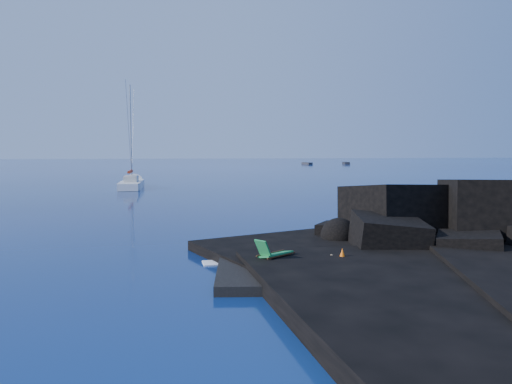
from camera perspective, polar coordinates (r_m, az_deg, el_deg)
ground at (r=18.67m, az=-5.07°, el=-10.09°), size 400.00×400.00×0.00m
headland at (r=25.58m, az=25.29°, el=-6.40°), size 24.00×24.00×3.60m
beach at (r=19.85m, az=8.13°, el=-9.20°), size 9.08×6.86×0.70m
surf_foam at (r=24.21m, az=6.36°, el=-6.57°), size 10.00×8.00×0.06m
sailboat at (r=61.65m, az=-14.03°, el=0.42°), size 2.69×11.87×12.40m
deck_chair at (r=19.73m, az=2.29°, el=-6.51°), size 1.74×1.57×1.13m
towel at (r=20.16m, az=7.28°, el=-7.86°), size 2.00×1.06×0.05m
sunbather at (r=20.13m, az=7.28°, el=-7.44°), size 1.87×0.60×0.25m
marker_cone at (r=20.00m, az=9.84°, el=-7.20°), size 0.50×0.50×0.60m
distant_boat_a at (r=144.50m, az=5.85°, el=3.16°), size 2.45×4.47×0.57m
distant_boat_b at (r=148.20m, az=10.24°, el=3.16°), size 2.03×4.85×0.63m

